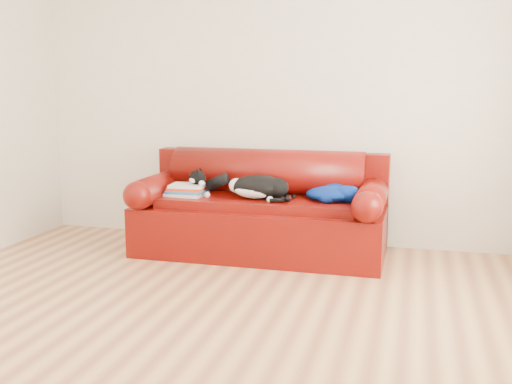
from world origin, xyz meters
TOP-DOWN VIEW (x-y plane):
  - ground at (0.00, 0.00)m, footprint 4.50×4.50m
  - room_shell at (0.12, 0.02)m, footprint 4.52×4.02m
  - sofa_base at (0.01, 1.49)m, footprint 2.10×0.90m
  - sofa_back at (0.01, 1.74)m, footprint 2.10×1.01m
  - book_stack at (-0.60, 1.37)m, footprint 0.34×0.27m
  - cat at (0.03, 1.38)m, footprint 0.69×0.32m
  - blanket at (0.63, 1.48)m, footprint 0.50×0.40m

SIDE VIEW (x-z plane):
  - ground at x=0.00m, z-range 0.00..0.00m
  - sofa_base at x=0.01m, z-range -0.01..0.49m
  - sofa_back at x=0.01m, z-range 0.10..0.98m
  - book_stack at x=-0.60m, z-range 0.50..0.60m
  - blanket at x=0.63m, z-range 0.49..0.63m
  - cat at x=0.03m, z-range 0.47..0.72m
  - room_shell at x=0.12m, z-range 0.36..2.97m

